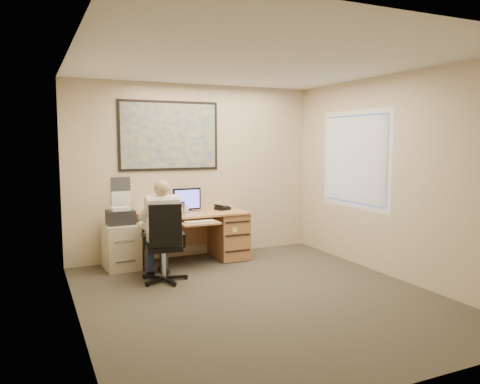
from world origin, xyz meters
name	(u,v)px	position (x,y,z in m)	size (l,w,h in m)	color
room_shell	(259,182)	(0.00, 0.00, 1.35)	(4.00, 4.50, 2.70)	#3B372D
desk	(213,231)	(0.17, 1.90, 0.44)	(1.60, 0.97, 1.10)	tan
world_map	(169,136)	(-0.41, 2.23, 1.90)	(1.56, 0.03, 1.06)	#1E4C93
wall_calendar	(121,191)	(-1.16, 2.24, 1.08)	(0.28, 0.01, 0.42)	white
window_blinds	(354,160)	(1.97, 0.80, 1.55)	(0.06, 1.40, 1.30)	silver
filing_cabinet	(121,242)	(-1.24, 1.92, 0.38)	(0.49, 0.57, 0.90)	beige
office_chair	(165,259)	(-0.84, 1.02, 0.30)	(0.70, 0.70, 1.04)	black
person	(163,231)	(-0.85, 1.10, 0.66)	(0.55, 0.79, 1.32)	white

